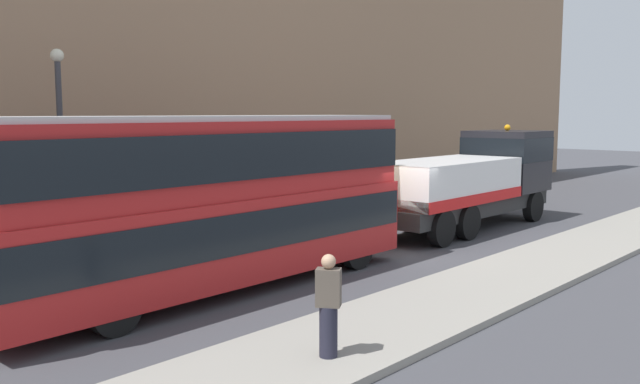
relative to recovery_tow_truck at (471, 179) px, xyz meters
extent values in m
plane|color=#424247|center=(-5.60, -0.41, -1.76)|extent=(120.00, 120.00, 0.00)
cube|color=gray|center=(-5.60, -4.61, -1.68)|extent=(60.00, 2.80, 0.15)
cube|color=#9E7A5B|center=(-5.60, 7.65, 6.24)|extent=(60.00, 1.20, 16.00)
cube|color=#2D2D2D|center=(-0.48, 0.00, -0.90)|extent=(9.02, 2.28, 0.55)
cube|color=black|center=(2.72, 0.02, 0.52)|extent=(2.62, 2.62, 2.30)
cube|color=black|center=(2.72, 0.02, 0.97)|extent=(2.65, 2.65, 0.90)
cube|color=silver|center=(-1.78, -0.01, 0.07)|extent=(6.12, 2.65, 1.40)
cube|color=red|center=(-1.78, -0.01, -0.45)|extent=(6.12, 2.70, 0.36)
cylinder|color=#B79914|center=(-5.49, -0.04, 0.37)|extent=(1.24, 0.29, 2.52)
sphere|color=orange|center=(2.72, 0.02, 1.79)|extent=(0.24, 0.24, 0.24)
cylinder|color=black|center=(2.81, 1.13, -1.18)|extent=(1.16, 0.35, 1.16)
cylinder|color=black|center=(2.83, -1.09, -1.18)|extent=(1.16, 0.35, 1.16)
cylinder|color=black|center=(-2.19, 1.09, -1.18)|extent=(1.16, 0.35, 1.16)
cylinder|color=black|center=(-2.17, -1.13, -1.18)|extent=(1.16, 0.35, 1.16)
cylinder|color=black|center=(-3.79, 1.08, -1.18)|extent=(1.16, 0.35, 1.16)
cylinder|color=black|center=(-3.77, -1.14, -1.18)|extent=(1.16, 0.35, 1.16)
cube|color=#AD1E1E|center=(-11.72, 0.00, -0.47)|extent=(11.02, 2.59, 1.90)
cube|color=#AD1E1E|center=(-11.72, 0.00, 1.33)|extent=(10.80, 2.49, 1.70)
cube|color=black|center=(-11.72, 0.00, -0.22)|extent=(10.91, 2.64, 0.90)
cube|color=black|center=(-11.72, 0.00, 1.43)|extent=(10.69, 2.63, 1.00)
cube|color=#B2B2B2|center=(-11.72, 0.00, 2.24)|extent=(10.58, 2.38, 0.12)
cube|color=yellow|center=(-6.20, 0.04, 0.78)|extent=(0.07, 1.50, 0.44)
cylinder|color=black|center=(-7.83, 1.11, -1.24)|extent=(1.04, 0.31, 1.04)
cylinder|color=black|center=(-7.82, -1.05, -1.24)|extent=(1.04, 0.31, 1.04)
cylinder|color=black|center=(-15.03, 1.05, -1.24)|extent=(1.04, 0.31, 1.04)
cylinder|color=black|center=(-15.02, -1.11, -1.24)|extent=(1.04, 0.31, 1.04)
cylinder|color=#232333|center=(-13.45, -5.02, -1.18)|extent=(0.41, 0.41, 0.85)
cube|color=brown|center=(-13.45, -5.02, -0.45)|extent=(0.43, 0.48, 0.62)
sphere|color=tan|center=(-13.45, -5.02, -0.02)|extent=(0.24, 0.24, 0.24)
cylinder|color=#38383D|center=(-12.59, 5.45, 0.99)|extent=(0.16, 0.16, 5.50)
sphere|color=#EAE5C6|center=(-12.59, 5.45, 3.89)|extent=(0.36, 0.36, 0.36)
camera|label=1|loc=(-21.41, -12.04, 2.37)|focal=37.68mm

